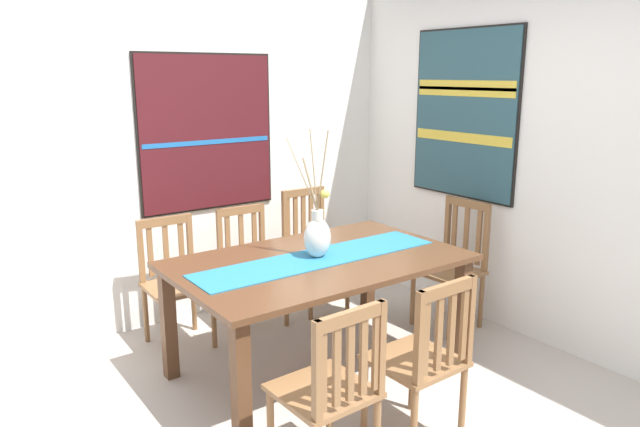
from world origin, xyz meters
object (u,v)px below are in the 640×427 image
object	(u,v)px
centerpiece_vase	(317,235)
chair_5	(423,358)
chair_0	(250,264)
chair_2	(175,280)
painting_on_back_wall	(207,133)
chair_1	(454,264)
chair_4	(332,388)
dining_table	(319,273)
painting_on_side_wall	(465,114)
chair_3	(312,247)

from	to	relation	value
centerpiece_vase	chair_5	xyz separation A→B (m)	(-0.02, -0.95, -0.43)
chair_0	chair_2	world-z (taller)	chair_2
chair_0	painting_on_back_wall	size ratio (longest dim) A/B	0.75
chair_0	chair_1	bearing A→B (deg)	-37.97
chair_4	chair_5	distance (m)	0.56
chair_1	chair_4	world-z (taller)	chair_1
dining_table	chair_0	size ratio (longest dim) A/B	2.02
dining_table	painting_on_side_wall	size ratio (longest dim) A/B	1.40
dining_table	chair_1	size ratio (longest dim) A/B	1.86
painting_on_side_wall	chair_3	bearing A→B (deg)	142.08
chair_2	chair_5	distance (m)	1.94
chair_2	chair_4	xyz separation A→B (m)	(0.01, -1.82, 0.01)
chair_0	painting_on_side_wall	size ratio (longest dim) A/B	0.69
chair_3	painting_on_side_wall	distance (m)	1.59
chair_1	chair_2	size ratio (longest dim) A/B	1.07
chair_4	chair_3	bearing A→B (deg)	57.32
centerpiece_vase	chair_3	size ratio (longest dim) A/B	0.82
chair_1	chair_4	size ratio (longest dim) A/B	1.06
chair_4	centerpiece_vase	bearing A→B (deg)	57.78
chair_2	chair_4	size ratio (longest dim) A/B	0.99
dining_table	painting_on_back_wall	bearing A→B (deg)	94.48
chair_0	painting_on_side_wall	distance (m)	2.00
chair_0	chair_4	bearing A→B (deg)	-108.15
dining_table	centerpiece_vase	xyz separation A→B (m)	(0.01, 0.02, 0.24)
chair_3	chair_5	world-z (taller)	chair_3
chair_1	painting_on_side_wall	xyz separation A→B (m)	(0.28, 0.21, 1.09)
chair_3	chair_5	distance (m)	1.95
chair_2	painting_on_side_wall	size ratio (longest dim) A/B	0.70
dining_table	chair_2	world-z (taller)	chair_2
centerpiece_vase	painting_on_back_wall	world-z (taller)	painting_on_back_wall
chair_2	painting_on_side_wall	bearing A→B (deg)	-18.97
chair_0	chair_2	distance (m)	0.61
centerpiece_vase	chair_1	size ratio (longest dim) A/B	0.83
painting_on_back_wall	painting_on_side_wall	bearing A→B (deg)	-34.48
chair_1	chair_5	size ratio (longest dim) A/B	1.05
centerpiece_vase	painting_on_side_wall	distance (m)	1.66
chair_4	painting_on_back_wall	bearing A→B (deg)	78.01
dining_table	chair_5	world-z (taller)	chair_5
centerpiece_vase	painting_on_side_wall	bearing A→B (deg)	6.78
dining_table	chair_3	world-z (taller)	chair_3
chair_4	chair_5	size ratio (longest dim) A/B	0.99
chair_1	painting_on_side_wall	world-z (taller)	painting_on_side_wall
chair_4	painting_on_side_wall	size ratio (longest dim) A/B	0.70
chair_4	chair_2	bearing A→B (deg)	90.30
chair_5	chair_3	bearing A→B (deg)	71.83
chair_4	painting_on_side_wall	world-z (taller)	painting_on_side_wall
chair_0	chair_4	size ratio (longest dim) A/B	0.98
chair_2	painting_on_side_wall	distance (m)	2.48
chair_4	chair_5	xyz separation A→B (m)	(0.56, -0.03, -0.00)
chair_3	painting_on_side_wall	size ratio (longest dim) A/B	0.75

